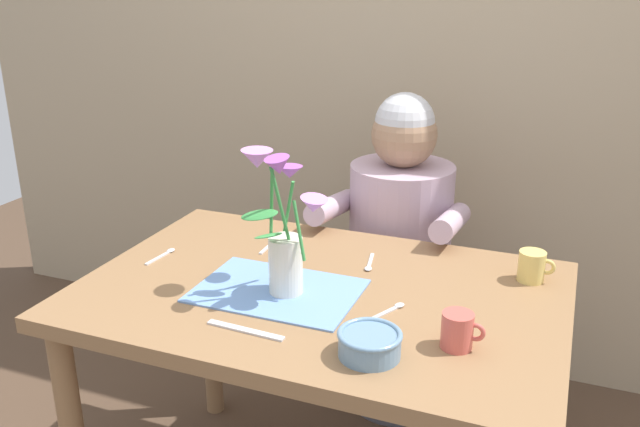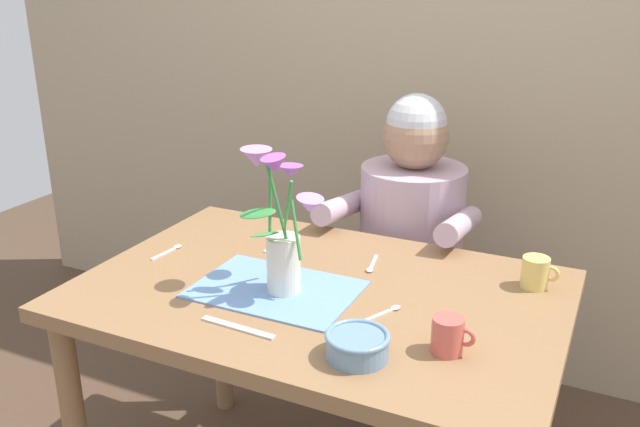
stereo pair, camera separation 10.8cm
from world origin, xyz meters
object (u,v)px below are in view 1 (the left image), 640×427
at_px(seated_person, 398,262).
at_px(flower_vase, 283,229).
at_px(dinner_knife, 245,330).
at_px(ceramic_bowl, 370,343).
at_px(coffee_cup, 458,331).
at_px(tea_cup, 532,266).

height_order(seated_person, flower_vase, seated_person).
xyz_separation_m(seated_person, dinner_knife, (-0.12, -0.88, 0.18)).
height_order(ceramic_bowl, coffee_cup, coffee_cup).
height_order(coffee_cup, tea_cup, same).
bearing_deg(dinner_knife, seated_person, 85.20).
bearing_deg(tea_cup, coffee_cup, -106.44).
relative_size(flower_vase, coffee_cup, 3.92).
distance_m(seated_person, tea_cup, 0.62).
bearing_deg(ceramic_bowl, flower_vase, 144.87).
relative_size(seated_person, ceramic_bowl, 8.35).
relative_size(seated_person, coffee_cup, 12.20).
xyz_separation_m(dinner_knife, tea_cup, (0.56, 0.50, 0.04)).
height_order(seated_person, coffee_cup, seated_person).
bearing_deg(seated_person, ceramic_bowl, -79.84).
xyz_separation_m(seated_person, tea_cup, (0.45, -0.38, 0.22)).
distance_m(seated_person, coffee_cup, 0.87).
height_order(seated_person, ceramic_bowl, seated_person).
bearing_deg(tea_cup, flower_vase, -152.46).
distance_m(flower_vase, tea_cup, 0.65).
bearing_deg(tea_cup, dinner_knife, -138.55).
distance_m(ceramic_bowl, dinner_knife, 0.29).
distance_m(flower_vase, ceramic_bowl, 0.37).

